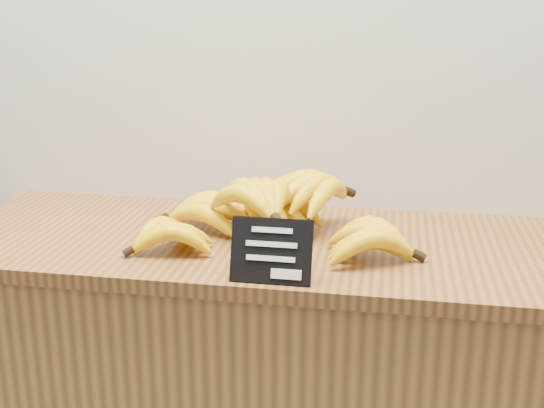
# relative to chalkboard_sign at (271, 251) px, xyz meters

# --- Properties ---
(counter_top) EXTENTS (1.43, 0.54, 0.03)m
(counter_top) POSITION_rel_chalkboard_sign_xyz_m (-0.03, 0.23, -0.07)
(counter_top) COLOR brown
(counter_top) RESTS_ON counter
(chalkboard_sign) EXTENTS (0.15, 0.04, 0.11)m
(chalkboard_sign) POSITION_rel_chalkboard_sign_xyz_m (0.00, 0.00, 0.00)
(chalkboard_sign) COLOR black
(chalkboard_sign) RESTS_ON counter_top
(banana_pile) EXTENTS (0.60, 0.40, 0.13)m
(banana_pile) POSITION_rel_chalkboard_sign_xyz_m (-0.05, 0.23, -0.00)
(banana_pile) COLOR yellow
(banana_pile) RESTS_ON counter_top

